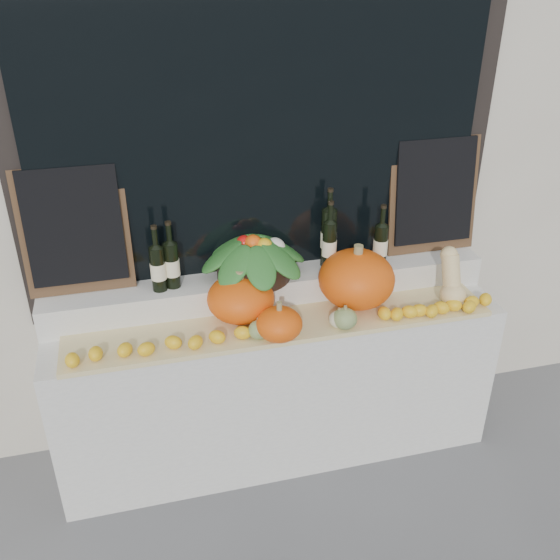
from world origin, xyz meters
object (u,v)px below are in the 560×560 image
(pumpkin_right, at_px, (356,279))
(butternut_squash, at_px, (452,280))
(wine_bottle_tall, at_px, (329,237))
(pumpkin_left, at_px, (241,298))
(produce_bowl, at_px, (253,256))

(pumpkin_right, bearing_deg, butternut_squash, -10.89)
(wine_bottle_tall, bearing_deg, pumpkin_right, -67.95)
(pumpkin_left, height_order, wine_bottle_tall, wine_bottle_tall)
(butternut_squash, xyz_separation_m, produce_bowl, (-0.97, 0.27, 0.12))
(pumpkin_right, bearing_deg, produce_bowl, 160.27)
(pumpkin_left, xyz_separation_m, produce_bowl, (0.10, 0.16, 0.14))
(pumpkin_left, distance_m, pumpkin_right, 0.59)
(produce_bowl, bearing_deg, pumpkin_left, -122.02)
(pumpkin_right, height_order, butternut_squash, pumpkin_right)
(produce_bowl, bearing_deg, wine_bottle_tall, 4.66)
(pumpkin_left, bearing_deg, produce_bowl, 57.98)
(produce_bowl, bearing_deg, pumpkin_right, -19.73)
(pumpkin_left, bearing_deg, wine_bottle_tall, 21.07)
(pumpkin_right, distance_m, butternut_squash, 0.49)
(pumpkin_right, distance_m, produce_bowl, 0.53)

